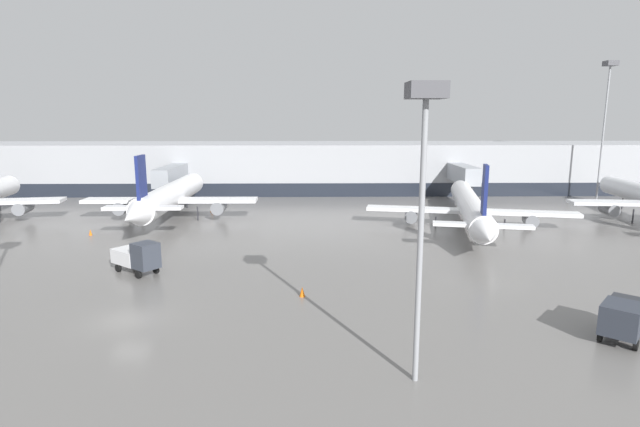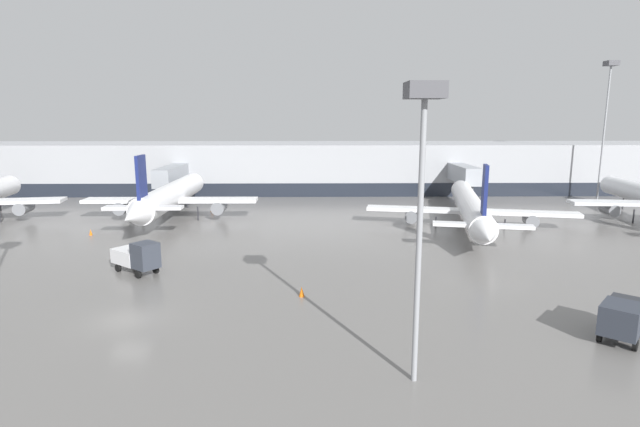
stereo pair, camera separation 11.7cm
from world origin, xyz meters
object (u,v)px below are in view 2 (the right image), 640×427
parked_jet_0 (170,196)px  apron_light_mast_2 (608,95)px  parked_jet_2 (470,207)px  service_truck_1 (137,256)px  apron_light_mast_1 (423,145)px  traffic_cone_4 (212,209)px  service_truck_0 (623,317)px  traffic_cone_1 (302,292)px  traffic_cone_0 (91,232)px

parked_jet_0 → apron_light_mast_2: apron_light_mast_2 is taller
parked_jet_2 → apron_light_mast_2: size_ratio=1.62×
service_truck_1 → apron_light_mast_1: size_ratio=0.33×
traffic_cone_4 → service_truck_0: bearing=-51.9°
parked_jet_2 → traffic_cone_1: size_ratio=46.11×
parked_jet_0 → parked_jet_2: bearing=-97.6°
parked_jet_2 → service_truck_1: parked_jet_2 is taller
parked_jet_0 → traffic_cone_1: (18.44, -30.13, -2.84)m
traffic_cone_1 → apron_light_mast_2: bearing=42.7°
parked_jet_2 → service_truck_0: size_ratio=8.24×
traffic_cone_1 → parked_jet_2: bearing=50.0°
service_truck_1 → traffic_cone_1: (14.81, -6.23, -1.16)m
parked_jet_2 → apron_light_mast_2: bearing=-42.2°
traffic_cone_4 → apron_light_mast_2: 65.56m
parked_jet_0 → apron_light_mast_1: 50.28m
parked_jet_2 → apron_light_mast_1: (-14.65, -37.61, 9.84)m
traffic_cone_0 → parked_jet_2: bearing=4.8°
parked_jet_0 → traffic_cone_1: size_ratio=42.38×
traffic_cone_1 → traffic_cone_4: (-13.99, 35.65, -0.01)m
apron_light_mast_2 → traffic_cone_1: bearing=-137.3°
traffic_cone_0 → apron_light_mast_2: bearing=17.9°
service_truck_1 → traffic_cone_0: service_truck_1 is taller
service_truck_0 → apron_light_mast_1: bearing=150.1°
service_truck_0 → traffic_cone_1: service_truck_0 is taller
parked_jet_2 → traffic_cone_4: size_ratio=47.91×
service_truck_0 → service_truck_1: size_ratio=0.87×
service_truck_0 → service_truck_1: bearing=109.4°
traffic_cone_0 → apron_light_mast_1: (31.73, -33.74, 12.06)m
parked_jet_0 → service_truck_1: parked_jet_0 is taller
traffic_cone_0 → apron_light_mast_2: (74.15, 23.88, 17.00)m
parked_jet_2 → traffic_cone_1: parked_jet_2 is taller
traffic_cone_1 → traffic_cone_4: size_ratio=1.04×
traffic_cone_4 → apron_light_mast_1: (20.23, -48.36, 12.04)m
apron_light_mast_1 → traffic_cone_1: bearing=116.1°
parked_jet_2 → service_truck_1: size_ratio=7.14×
parked_jet_2 → traffic_cone_4: bearing=84.9°
traffic_cone_1 → parked_jet_0: bearing=121.5°
parked_jet_0 → traffic_cone_4: size_ratio=44.03×
traffic_cone_1 → service_truck_1: bearing=157.2°
service_truck_1 → traffic_cone_4: 29.46m
traffic_cone_1 → apron_light_mast_1: (6.23, -12.71, 12.02)m
traffic_cone_4 → parked_jet_0: bearing=-128.8°
service_truck_0 → service_truck_1: 37.81m
traffic_cone_0 → traffic_cone_4: 18.61m
apron_light_mast_1 → service_truck_0: bearing=18.6°
service_truck_0 → apron_light_mast_2: (28.43, 52.92, 15.81)m
service_truck_0 → apron_light_mast_1: apron_light_mast_1 is taller
traffic_cone_1 → apron_light_mast_1: apron_light_mast_1 is taller
service_truck_0 → parked_jet_0: bearing=86.9°
parked_jet_2 → apron_light_mast_1: 41.54m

